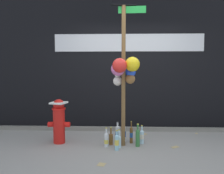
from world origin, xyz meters
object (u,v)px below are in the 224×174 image
(fire_hydrant, at_px, (59,120))
(bottle_2, at_px, (142,136))
(bottle_1, at_px, (124,133))
(bottle_8, at_px, (106,140))
(bottle_6, at_px, (138,137))
(bottle_7, at_px, (118,133))
(bottle_3, at_px, (111,138))
(bottle_4, at_px, (119,141))
(bottle_0, at_px, (117,142))
(memorial_post, at_px, (124,60))
(bottle_5, at_px, (131,135))

(fire_hydrant, relative_size, bottle_2, 2.38)
(bottle_1, distance_m, bottle_8, 0.44)
(bottle_6, bearing_deg, bottle_7, 146.47)
(bottle_3, bearing_deg, bottle_4, -47.57)
(bottle_0, distance_m, bottle_2, 0.58)
(memorial_post, relative_size, bottle_3, 8.77)
(bottle_0, height_order, bottle_3, bottle_0)
(bottle_2, bearing_deg, memorial_post, -156.75)
(bottle_0, xyz_separation_m, bottle_2, (0.46, 0.36, -0.00))
(bottle_1, xyz_separation_m, bottle_4, (-0.10, -0.33, -0.03))
(memorial_post, bearing_deg, bottle_1, 86.18)
(bottle_1, bearing_deg, bottle_7, -173.41)
(bottle_7, bearing_deg, bottle_6, -33.53)
(memorial_post, bearing_deg, bottle_2, 23.25)
(memorial_post, bearing_deg, bottle_5, 50.61)
(bottle_2, relative_size, bottle_6, 0.84)
(bottle_1, xyz_separation_m, bottle_6, (0.24, -0.26, 0.01))
(bottle_1, distance_m, bottle_6, 0.35)
(bottle_3, height_order, bottle_5, bottle_5)
(fire_hydrant, height_order, bottle_3, fire_hydrant)
(bottle_3, bearing_deg, bottle_0, -68.96)
(bottle_3, bearing_deg, bottle_5, 15.41)
(bottle_2, bearing_deg, bottle_6, -119.15)
(bottle_0, xyz_separation_m, bottle_8, (-0.19, 0.16, -0.01))
(bottle_0, height_order, bottle_6, bottle_6)
(bottle_0, bearing_deg, bottle_2, 38.30)
(bottle_3, relative_size, bottle_5, 0.79)
(fire_hydrant, relative_size, bottle_5, 2.00)
(bottle_4, bearing_deg, bottle_6, 13.24)
(memorial_post, height_order, bottle_4, memorial_post)
(fire_hydrant, bearing_deg, bottle_8, -12.35)
(bottle_8, bearing_deg, bottle_1, 42.79)
(bottle_5, height_order, bottle_7, bottle_5)
(bottle_7, bearing_deg, bottle_1, 6.59)
(fire_hydrant, xyz_separation_m, bottle_1, (1.22, 0.10, -0.27))
(memorial_post, height_order, bottle_1, memorial_post)
(bottle_6, bearing_deg, bottle_8, -175.49)
(fire_hydrant, distance_m, bottle_3, 1.03)
(bottle_4, relative_size, bottle_8, 0.94)
(bottle_3, bearing_deg, bottle_2, 7.18)
(memorial_post, height_order, bottle_8, memorial_post)
(bottle_1, bearing_deg, bottle_5, -27.19)
(bottle_5, bearing_deg, bottle_7, 168.54)
(fire_hydrant, height_order, bottle_7, fire_hydrant)
(bottle_3, relative_size, bottle_6, 0.79)
(memorial_post, bearing_deg, bottle_6, -2.42)
(memorial_post, xyz_separation_m, bottle_7, (-0.11, 0.23, -1.38))
(bottle_6, bearing_deg, bottle_4, -166.76)
(bottle_5, bearing_deg, fire_hydrant, -178.44)
(memorial_post, relative_size, bottle_1, 7.28)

